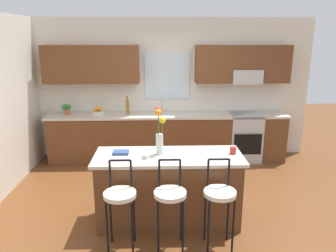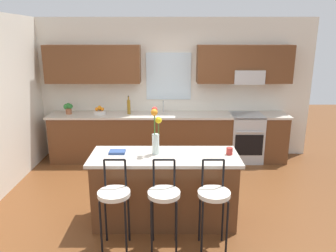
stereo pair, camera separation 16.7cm
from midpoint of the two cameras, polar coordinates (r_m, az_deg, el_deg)
The scene contains 15 objects.
ground_plane at distance 4.92m, azimuth 1.31°, elevation -13.06°, with size 14.00×14.00×0.00m, color brown.
back_wall_assembly at distance 6.36m, azimuth 1.32°, elevation 7.92°, with size 5.60×0.50×2.70m.
counter_run at distance 6.31m, azimuth 1.04°, elevation -1.89°, with size 4.56×0.64×0.92m.
sink_faucet at distance 6.29m, azimuth 0.12°, elevation 3.68°, with size 0.02×0.13×0.23m.
oven_range at distance 6.48m, azimuth 14.37°, elevation -1.96°, with size 0.60×0.64×0.92m.
kitchen_island at distance 4.24m, azimuth 0.72°, elevation -10.94°, with size 1.86×0.71×0.92m.
bar_stool_near at distance 3.69m, azimuth -7.96°, elevation -12.35°, with size 0.36×0.36×1.04m.
bar_stool_middle at distance 3.66m, azimuth 0.81°, elevation -12.48°, with size 0.36×0.36×1.04m.
bar_stool_far at distance 3.70m, azimuth 9.55°, elevation -12.33°, with size 0.36×0.36×1.04m.
flower_vase at distance 4.01m, azimuth -0.79°, elevation -1.06°, with size 0.13×0.15×0.60m.
mug_ceramic at distance 4.15m, azimuth 12.09°, elevation -4.36°, with size 0.08×0.08×0.09m, color #A52D28.
cookbook at distance 4.16m, azimuth -7.60°, elevation -4.53°, with size 0.20×0.15×0.03m, color navy.
fruit_bowl_oranges at distance 6.30m, azimuth -11.00°, elevation 2.57°, with size 0.24×0.24×0.16m.
bottle_olive_oil at distance 6.19m, azimuth -5.96°, elevation 3.42°, with size 0.06×0.06×0.35m.
potted_plant_small at distance 6.42m, azimuth -16.26°, elevation 3.11°, with size 0.18×0.12×0.21m.
Camera 2 is at (-0.01, -4.32, 2.35)m, focal length 34.62 mm.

